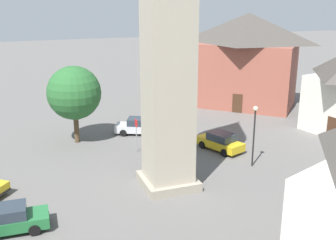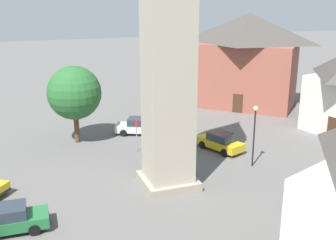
{
  "view_description": "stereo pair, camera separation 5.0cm",
  "coord_description": "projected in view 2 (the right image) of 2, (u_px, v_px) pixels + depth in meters",
  "views": [
    {
      "loc": [
        24.24,
        -8.9,
        12.53
      ],
      "look_at": [
        0.0,
        0.0,
        4.67
      ],
      "focal_mm": 44.16,
      "sensor_mm": 36.0,
      "label": 1
    },
    {
      "loc": [
        24.26,
        -8.85,
        12.53
      ],
      "look_at": [
        0.0,
        0.0,
        4.67
      ],
      "focal_mm": 44.16,
      "sensor_mm": 36.0,
      "label": 2
    }
  ],
  "objects": [
    {
      "name": "building_hall_far",
      "position": [
        247.0,
        59.0,
        47.43
      ],
      "size": [
        13.32,
        13.5,
        10.6
      ],
      "color": "#995142",
      "rests_on": "ground"
    },
    {
      "name": "pedestrian",
      "position": [
        185.0,
        126.0,
        37.75
      ],
      "size": [
        0.46,
        0.4,
        1.69
      ],
      "color": "black",
      "rests_on": "ground"
    },
    {
      "name": "ground_plane",
      "position": [
        168.0,
        185.0,
        28.36
      ],
      "size": [
        200.0,
        200.0,
        0.0
      ],
      "primitive_type": "plane",
      "color": "#605E5B"
    },
    {
      "name": "car_red_corner",
      "position": [
        138.0,
        126.0,
        38.54
      ],
      "size": [
        3.26,
        4.46,
        1.53
      ],
      "color": "silver",
      "rests_on": "ground"
    },
    {
      "name": "lamp_post",
      "position": [
        255.0,
        126.0,
        30.57
      ],
      "size": [
        0.36,
        0.36,
        4.72
      ],
      "color": "black",
      "rests_on": "ground"
    },
    {
      "name": "tree",
      "position": [
        74.0,
        93.0,
        35.33
      ],
      "size": [
        4.63,
        4.63,
        6.79
      ],
      "color": "brown",
      "rests_on": "ground"
    },
    {
      "name": "road_sign",
      "position": [
        136.0,
        130.0,
        33.79
      ],
      "size": [
        0.6,
        0.07,
        2.8
      ],
      "color": "gray",
      "rests_on": "ground"
    },
    {
      "name": "car_silver_kerb",
      "position": [
        220.0,
        141.0,
        34.5
      ],
      "size": [
        4.46,
        3.06,
        1.53
      ],
      "color": "gold",
      "rests_on": "ground"
    },
    {
      "name": "car_blue_kerb",
      "position": [
        9.0,
        219.0,
        22.57
      ],
      "size": [
        1.92,
        4.18,
        1.53
      ],
      "color": "#236B38",
      "rests_on": "ground"
    }
  ]
}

